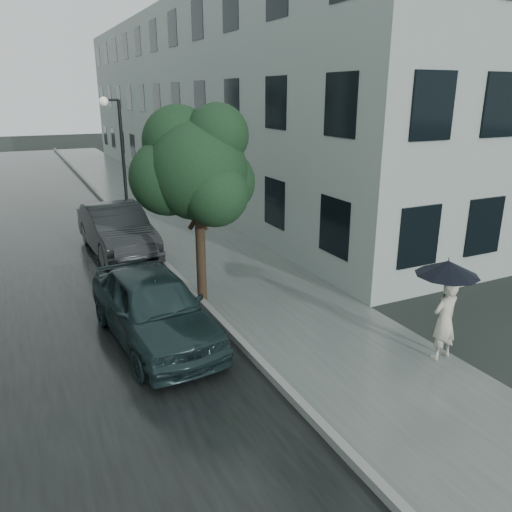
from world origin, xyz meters
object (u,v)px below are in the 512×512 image
lamp_post (119,153)px  car_far (117,229)px  pedestrian (444,320)px  street_tree (196,168)px  car_near (153,306)px

lamp_post → car_far: 4.14m
pedestrian → street_tree: 6.22m
car_far → pedestrian: bearing=-68.7°
pedestrian → lamp_post: (-3.31, 13.01, 1.94)m
pedestrian → car_near: size_ratio=0.36×
lamp_post → street_tree: bearing=-98.6°
pedestrian → car_far: 10.39m
pedestrian → street_tree: bearing=-61.6°
pedestrian → lamp_post: bearing=-80.7°
street_tree → lamp_post: size_ratio=0.99×
street_tree → car_near: bearing=-134.3°
street_tree → car_far: size_ratio=1.01×
pedestrian → street_tree: street_tree is taller
street_tree → car_near: street_tree is taller
pedestrian → lamp_post: size_ratio=0.33×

